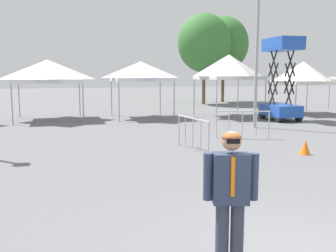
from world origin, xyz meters
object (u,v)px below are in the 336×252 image
canopy_tent_far_left (303,73)px  light_pole_near_lift (258,20)px  canopy_tent_far_right (48,71)px  traffic_cone_lot_center (305,147)px  person_foreground (230,194)px  tree_behind_tents_right (204,43)px  canopy_tent_behind_center (229,67)px  crowd_barrier_near_person (193,128)px  tree_behind_tents_center (224,44)px  crowd_barrier_mid_lot (243,119)px  scissor_lift (281,96)px  canopy_tent_center (141,71)px

canopy_tent_far_left → light_pole_near_lift: bearing=-141.7°
canopy_tent_far_right → traffic_cone_lot_center: size_ratio=7.79×
person_foreground → tree_behind_tents_right: (9.90, 25.39, 4.01)m
person_foreground → light_pole_near_lift: 13.94m
canopy_tent_behind_center → crowd_barrier_near_person: size_ratio=1.73×
light_pole_near_lift → tree_behind_tents_center: bearing=70.3°
canopy_tent_far_right → light_pole_near_lift: bearing=-32.7°
canopy_tent_far_left → tree_behind_tents_right: size_ratio=0.44×
tree_behind_tents_center → light_pole_near_lift: bearing=-109.7°
canopy_tent_far_right → crowd_barrier_mid_lot: (7.20, -8.48, -1.87)m
tree_behind_tents_center → scissor_lift: bearing=-102.1°
tree_behind_tents_right → scissor_lift: bearing=-91.4°
canopy_tent_far_right → tree_behind_tents_center: size_ratio=0.47×
canopy_tent_center → traffic_cone_lot_center: size_ratio=6.93×
canopy_tent_far_left → tree_behind_tents_center: 11.50m
person_foreground → canopy_tent_behind_center: bearing=64.4°
canopy_tent_behind_center → crowd_barrier_mid_lot: (-2.84, -7.20, -2.13)m
light_pole_near_lift → crowd_barrier_mid_lot: bearing=-127.7°
person_foreground → tree_behind_tents_center: (12.57, 27.40, 4.15)m
light_pole_near_lift → crowd_barrier_near_person: bearing=-137.5°
canopy_tent_far_left → crowd_barrier_mid_lot: 10.91m
canopy_tent_center → person_foreground: 17.24m
canopy_tent_far_right → canopy_tent_far_left: bearing=-4.6°
light_pole_near_lift → tree_behind_tents_right: 14.21m
tree_behind_tents_center → crowd_barrier_near_person: (-10.36, -20.16, -4.43)m
crowd_barrier_near_person → tree_behind_tents_right: bearing=67.0°
tree_behind_tents_right → crowd_barrier_near_person: bearing=-113.0°
canopy_tent_far_right → scissor_lift: scissor_lift is taller
canopy_tent_center → person_foreground: size_ratio=1.79×
canopy_tent_far_right → traffic_cone_lot_center: 14.18m
person_foreground → light_pole_near_lift: bearing=59.2°
canopy_tent_behind_center → crowd_barrier_mid_lot: canopy_tent_behind_center is taller
canopy_tent_behind_center → canopy_tent_far_right: bearing=172.7°
canopy_tent_far_right → canopy_tent_far_left: (15.13, -1.21, -0.06)m
canopy_tent_far_right → crowd_barrier_mid_lot: bearing=-49.7°
canopy_tent_center → tree_behind_tents_center: size_ratio=0.42×
tree_behind_tents_right → crowd_barrier_mid_lot: 17.74m
tree_behind_tents_right → crowd_barrier_near_person: (-7.69, -18.15, -4.29)m
scissor_lift → person_foreground: (-9.62, -13.67, -0.26)m
traffic_cone_lot_center → canopy_tent_center: bearing=103.2°
canopy_tent_far_right → canopy_tent_behind_center: bearing=-7.3°
canopy_tent_center → person_foreground: (-2.69, -16.96, -1.59)m
canopy_tent_behind_center → tree_behind_tents_center: size_ratio=0.47×
person_foreground → tree_behind_tents_right: tree_behind_tents_right is taller
light_pole_near_lift → tree_behind_tents_center: size_ratio=1.13×
canopy_tent_behind_center → tree_behind_tents_center: bearing=66.7°
canopy_tent_behind_center → traffic_cone_lot_center: size_ratio=7.83×
canopy_tent_behind_center → light_pole_near_lift: 5.10m
canopy_tent_far_left → canopy_tent_center: bearing=175.7°
canopy_tent_center → crowd_barrier_near_person: canopy_tent_center is taller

